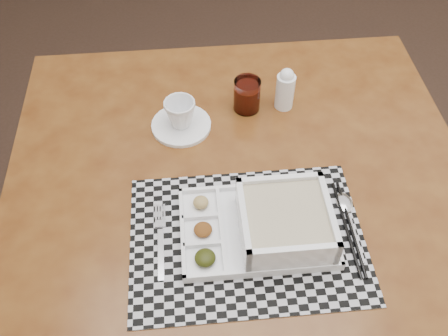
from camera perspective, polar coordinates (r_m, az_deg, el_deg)
The scene contains 11 objects.
floor at distance 2.37m, azimuth 16.48°, elevation 1.22°, with size 5.00×5.00×0.00m, color black.
dining_table at distance 1.20m, azimuth 1.96°, elevation -4.91°, with size 1.09×1.09×0.81m.
placemat at distance 1.05m, azimuth 2.66°, elevation -8.04°, with size 0.49×0.35×0.00m, color #B3B2BA.
serving_tray at distance 1.03m, azimuth 5.97°, elevation -6.50°, with size 0.32×0.22×0.09m.
fork at distance 1.06m, azimuth -7.26°, elevation -8.02°, with size 0.02×0.19×0.00m.
spoon at distance 1.12m, azimuth 13.75°, elevation -4.42°, with size 0.04×0.18×0.01m.
chopsticks at distance 1.09m, azimuth 14.04°, elevation -6.63°, with size 0.02×0.24×0.01m.
saucer at distance 1.26m, azimuth -4.91°, elevation 4.90°, with size 0.15×0.15×0.01m, color white.
cup at distance 1.23m, azimuth -5.03°, elevation 6.25°, with size 0.08×0.08×0.07m, color white.
juice_glass at distance 1.29m, azimuth 2.64°, elevation 8.21°, with size 0.07×0.07×0.09m.
creamer_bottle at distance 1.29m, azimuth 7.01°, elevation 8.96°, with size 0.05×0.05×0.12m.
Camera 1 is at (-0.82, -1.43, 1.70)m, focal length 40.00 mm.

